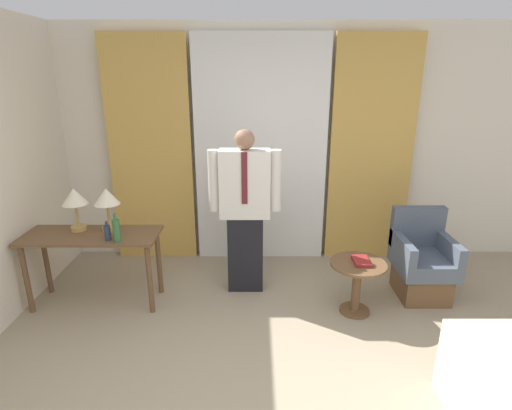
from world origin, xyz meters
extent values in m
cube|color=silver|center=(0.00, 2.83, 1.35)|extent=(10.00, 0.06, 2.70)
cube|color=white|center=(0.00, 2.70, 1.29)|extent=(1.50, 0.06, 2.58)
cube|color=gold|center=(-1.26, 2.70, 1.29)|extent=(0.94, 0.06, 2.58)
cube|color=gold|center=(1.26, 2.70, 1.29)|extent=(0.94, 0.06, 2.58)
cube|color=brown|center=(-1.61, 1.64, 0.71)|extent=(1.26, 0.49, 0.03)
cylinder|color=brown|center=(-2.18, 1.46, 0.35)|extent=(0.05, 0.05, 0.69)
cylinder|color=brown|center=(-1.04, 1.46, 0.35)|extent=(0.05, 0.05, 0.69)
cylinder|color=brown|center=(-2.18, 1.83, 0.35)|extent=(0.05, 0.05, 0.69)
cylinder|color=brown|center=(-1.04, 1.83, 0.35)|extent=(0.05, 0.05, 0.69)
cylinder|color=tan|center=(-1.76, 1.75, 0.74)|extent=(0.15, 0.15, 0.04)
cylinder|color=tan|center=(-1.76, 1.75, 0.87)|extent=(0.02, 0.02, 0.22)
cone|color=beige|center=(-1.76, 1.75, 1.06)|extent=(0.24, 0.24, 0.15)
cylinder|color=tan|center=(-1.46, 1.75, 0.74)|extent=(0.15, 0.15, 0.04)
cylinder|color=tan|center=(-1.46, 1.75, 0.87)|extent=(0.02, 0.02, 0.22)
cone|color=beige|center=(-1.46, 1.75, 1.06)|extent=(0.24, 0.24, 0.15)
cylinder|color=#2D3851|center=(-1.39, 1.50, 0.79)|extent=(0.06, 0.06, 0.14)
cylinder|color=#2D3851|center=(-1.39, 1.50, 0.88)|extent=(0.02, 0.02, 0.04)
cylinder|color=#336638|center=(-1.30, 1.47, 0.83)|extent=(0.07, 0.07, 0.21)
cylinder|color=#336638|center=(-1.30, 1.47, 0.96)|extent=(0.03, 0.03, 0.06)
cube|color=black|center=(-0.16, 1.91, 0.40)|extent=(0.36, 0.19, 0.80)
cube|color=silver|center=(-0.16, 1.91, 1.14)|extent=(0.49, 0.22, 0.67)
cube|color=#5B1E23|center=(-0.16, 1.80, 1.22)|extent=(0.06, 0.01, 0.50)
cylinder|color=silver|center=(-0.46, 1.91, 1.17)|extent=(0.11, 0.11, 0.60)
cylinder|color=silver|center=(0.14, 1.91, 1.17)|extent=(0.11, 0.11, 0.60)
sphere|color=#936B51|center=(-0.16, 1.91, 1.57)|extent=(0.19, 0.19, 0.19)
cube|color=brown|center=(1.61, 1.75, 0.14)|extent=(0.45, 0.49, 0.29)
cube|color=#4C5666|center=(1.61, 1.75, 0.37)|extent=(0.53, 0.58, 0.16)
cube|color=#4C5666|center=(1.61, 2.01, 0.66)|extent=(0.53, 0.10, 0.42)
cube|color=#4C5666|center=(1.38, 1.75, 0.54)|extent=(0.08, 0.58, 0.18)
cube|color=#4C5666|center=(1.84, 1.75, 0.54)|extent=(0.08, 0.58, 0.18)
cylinder|color=brown|center=(0.88, 1.46, 0.01)|extent=(0.28, 0.28, 0.02)
cylinder|color=brown|center=(0.88, 1.46, 0.24)|extent=(0.08, 0.08, 0.49)
cylinder|color=brown|center=(0.88, 1.46, 0.50)|extent=(0.51, 0.51, 0.03)
cube|color=maroon|center=(0.91, 1.47, 0.53)|extent=(0.15, 0.23, 0.03)
camera|label=1|loc=(-0.06, -1.83, 2.15)|focal=28.00mm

